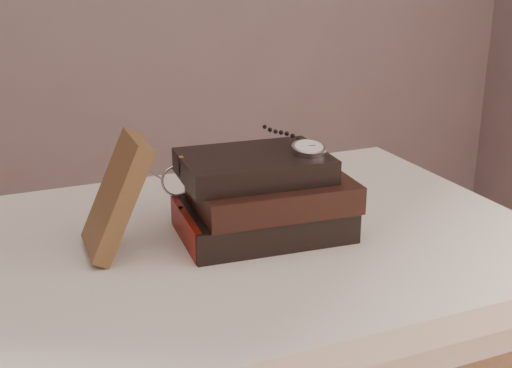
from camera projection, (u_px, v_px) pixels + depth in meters
name	position (u px, v px, depth m)	size (l,w,h in m)	color
table	(189.00, 302.00, 0.97)	(1.00, 0.60, 0.75)	silver
book_stack	(263.00, 197.00, 0.96)	(0.25, 0.18, 0.12)	black
journal	(116.00, 196.00, 0.89)	(0.02, 0.10, 0.16)	#47301B
pocket_watch	(307.00, 148.00, 0.95)	(0.05, 0.15, 0.02)	silver
eyeglasses	(192.00, 178.00, 1.00)	(0.10, 0.12, 0.05)	silver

